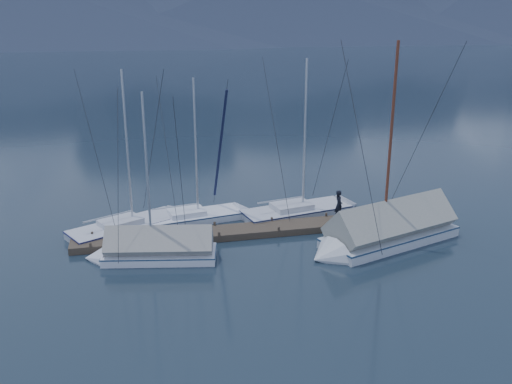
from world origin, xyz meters
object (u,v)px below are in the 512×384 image
at_px(sailboat_open_left, 141,224).
at_px(sailboat_covered_far, 149,251).
at_px(person, 339,205).
at_px(sailboat_covered_near, 381,234).
at_px(sailboat_open_mid, 206,216).
at_px(sailboat_open_right, 310,210).

distance_m(sailboat_open_left, sailboat_covered_far, 4.19).
bearing_deg(person, sailboat_covered_far, 103.60).
relative_size(sailboat_open_left, sailboat_covered_near, 0.84).
distance_m(sailboat_open_mid, sailboat_covered_near, 9.38).
xyz_separation_m(sailboat_open_right, sailboat_covered_far, (-9.00, -4.17, 0.24)).
relative_size(sailboat_open_right, sailboat_covered_far, 1.12).
xyz_separation_m(sailboat_covered_far, person, (9.79, 2.00, 0.74)).
bearing_deg(person, sailboat_covered_near, -156.33).
relative_size(sailboat_open_left, sailboat_open_mid, 1.07).
xyz_separation_m(sailboat_open_left, person, (10.06, -2.17, 0.99)).
bearing_deg(sailboat_open_right, sailboat_covered_far, -155.16).
height_order(sailboat_open_mid, person, sailboat_open_mid).
bearing_deg(sailboat_open_mid, sailboat_covered_far, -124.89).
distance_m(sailboat_open_mid, person, 7.16).
height_order(sailboat_open_mid, sailboat_open_right, sailboat_open_right).
distance_m(sailboat_open_left, sailboat_open_mid, 3.49).
height_order(sailboat_open_mid, sailboat_covered_far, sailboat_open_mid).
height_order(sailboat_covered_far, person, sailboat_covered_far).
distance_m(sailboat_open_right, sailboat_covered_far, 9.92).
bearing_deg(person, sailboat_open_mid, 70.72).
height_order(sailboat_open_left, person, sailboat_open_left).
bearing_deg(sailboat_open_left, person, -12.20).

